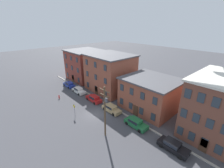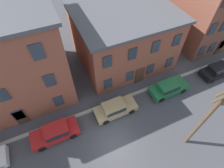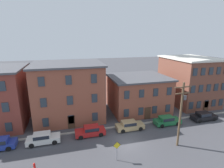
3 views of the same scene
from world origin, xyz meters
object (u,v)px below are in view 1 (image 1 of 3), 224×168
car_black (173,146)px  caution_sign (74,108)px  car_red (94,98)px  car_blue (69,84)px  utility_pole (105,110)px  car_white (79,90)px  fire_hydrant (59,97)px  car_tan (111,108)px  car_green (136,123)px

car_black → caution_sign: size_ratio=1.76×
car_red → caution_sign: caution_sign is taller
car_blue → utility_pole: bearing=-13.1°
car_white → fire_hydrant: 5.35m
car_blue → caution_sign: bearing=-23.2°
car_red → fire_hydrant: (-6.94, -5.59, -0.27)m
car_tan → utility_pole: utility_pole is taller
car_black → fire_hydrant: (-26.81, -5.41, -0.27)m
caution_sign → car_tan: bearing=58.1°
car_red → car_green: size_ratio=1.00×
car_white → utility_pole: bearing=-16.8°
fire_hydrant → car_blue: bearing=133.6°
car_red → fire_hydrant: car_red is taller
car_white → car_tan: same height
car_white → car_black: size_ratio=1.00×
car_blue → car_black: 31.93m
car_black → car_tan: bearing=178.9°
car_black → fire_hydrant: size_ratio=4.58×
caution_sign → car_white: bearing=145.4°
car_red → fire_hydrant: 8.91m
caution_sign → utility_pole: bearing=5.0°
car_tan → car_black: (13.73, -0.26, 0.00)m
caution_sign → fire_hydrant: caution_sign is taller
car_black → fire_hydrant: bearing=-168.6°
car_blue → caution_sign: caution_sign is taller
car_red → car_tan: same height
car_green → car_black: size_ratio=1.00×
utility_pole → car_white: bearing=163.2°
car_white → fire_hydrant: size_ratio=4.58×
car_white → car_black: (26.46, 0.08, 0.00)m
car_blue → fire_hydrant: 7.44m
fire_hydrant → car_tan: bearing=23.4°
car_blue → car_red: 12.06m
car_green → utility_pole: 7.19m
caution_sign → car_red: bearing=109.0°
car_blue → car_white: 5.47m
car_tan → car_red: bearing=-179.3°
car_green → caution_sign: size_ratio=1.76×
car_tan → car_black: 13.73m
car_red → car_green: same height
car_blue → car_black: (31.93, 0.02, 0.00)m
car_white → car_black: bearing=0.2°
car_blue → utility_pole: (22.99, -5.34, 4.18)m
car_white → car_red: (6.59, 0.26, 0.00)m
car_blue → car_white: same height
car_black → utility_pole: (-8.94, -5.36, 4.18)m
car_blue → utility_pole: size_ratio=0.50×
car_blue → car_black: bearing=0.0°
car_red → caution_sign: 6.74m
car_red → car_green: bearing=0.1°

